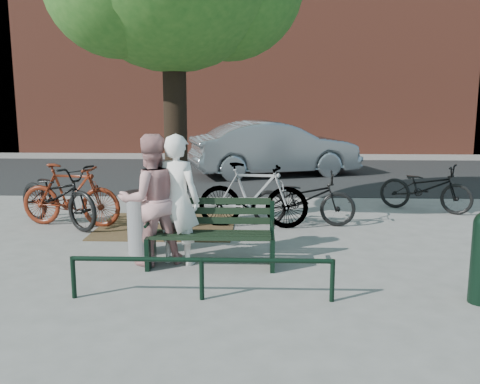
{
  "coord_description": "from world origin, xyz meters",
  "views": [
    {
      "loc": [
        0.66,
        -7.06,
        2.36
      ],
      "look_at": [
        0.36,
        1.0,
        0.87
      ],
      "focal_mm": 40.0,
      "sensor_mm": 36.0,
      "label": 1
    }
  ],
  "objects_px": {
    "parked_car": "(275,149)",
    "person_left": "(177,200)",
    "person_right": "(151,200)",
    "litter_bin": "(141,222)",
    "bicycle_c": "(303,199)",
    "park_bench": "(211,232)"
  },
  "relations": [
    {
      "from": "parked_car",
      "to": "person_left",
      "type": "bearing_deg",
      "value": 151.53
    },
    {
      "from": "person_right",
      "to": "parked_car",
      "type": "relative_size",
      "value": 0.38
    },
    {
      "from": "litter_bin",
      "to": "bicycle_c",
      "type": "bearing_deg",
      "value": 35.44
    },
    {
      "from": "person_right",
      "to": "park_bench",
      "type": "bearing_deg",
      "value": 151.65
    },
    {
      "from": "person_right",
      "to": "parked_car",
      "type": "height_order",
      "value": "person_right"
    },
    {
      "from": "parked_car",
      "to": "park_bench",
      "type": "bearing_deg",
      "value": 154.86
    },
    {
      "from": "litter_bin",
      "to": "bicycle_c",
      "type": "distance_m",
      "value": 3.12
    },
    {
      "from": "person_left",
      "to": "litter_bin",
      "type": "distance_m",
      "value": 0.88
    },
    {
      "from": "parked_car",
      "to": "bicycle_c",
      "type": "bearing_deg",
      "value": 165.9
    },
    {
      "from": "person_left",
      "to": "person_right",
      "type": "distance_m",
      "value": 0.36
    },
    {
      "from": "park_bench",
      "to": "person_right",
      "type": "xyz_separation_m",
      "value": [
        -0.84,
        0.04,
        0.43
      ]
    },
    {
      "from": "park_bench",
      "to": "person_left",
      "type": "relative_size",
      "value": 0.95
    },
    {
      "from": "bicycle_c",
      "to": "litter_bin",
      "type": "bearing_deg",
      "value": 129.97
    },
    {
      "from": "park_bench",
      "to": "parked_car",
      "type": "xyz_separation_m",
      "value": [
        1.1,
        8.24,
        0.31
      ]
    },
    {
      "from": "parked_car",
      "to": "litter_bin",
      "type": "bearing_deg",
      "value": 146.62
    },
    {
      "from": "park_bench",
      "to": "person_right",
      "type": "bearing_deg",
      "value": 177.05
    },
    {
      "from": "person_right",
      "to": "litter_bin",
      "type": "relative_size",
      "value": 1.95
    },
    {
      "from": "person_right",
      "to": "parked_car",
      "type": "bearing_deg",
      "value": -128.71
    },
    {
      "from": "litter_bin",
      "to": "parked_car",
      "type": "distance_m",
      "value": 8.03
    },
    {
      "from": "litter_bin",
      "to": "park_bench",
      "type": "bearing_deg",
      "value": -25.54
    },
    {
      "from": "person_left",
      "to": "bicycle_c",
      "type": "relative_size",
      "value": 0.98
    },
    {
      "from": "park_bench",
      "to": "bicycle_c",
      "type": "distance_m",
      "value": 2.75
    }
  ]
}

